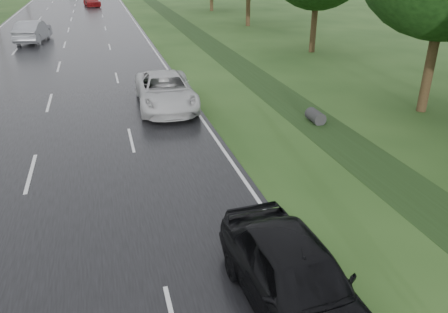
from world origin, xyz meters
TOP-DOWN VIEW (x-y plane):
  - road at (0.00, 45.00)m, footprint 14.00×180.00m
  - edge_stripe_east at (6.75, 45.00)m, footprint 0.12×180.00m
  - edge_stripe_west at (-6.75, 45.00)m, footprint 0.12×180.00m
  - center_line at (0.00, 45.00)m, footprint 0.12×180.00m
  - drainage_ditch at (11.50, 18.71)m, footprint 2.20×120.00m
  - white_pickup at (5.50, 13.79)m, footprint 2.81×5.75m
  - dark_sedan at (5.94, -0.14)m, footprint 2.20×4.93m
  - silver_sedan at (-2.50, 34.08)m, footprint 2.66×5.49m
  - far_car_red at (2.42, 61.86)m, footprint 2.61×4.92m

SIDE VIEW (x-z plane):
  - road at x=0.00m, z-range 0.00..0.04m
  - drainage_ditch at x=11.50m, z-range -0.24..0.32m
  - edge_stripe_east at x=6.75m, z-range 0.04..0.05m
  - edge_stripe_west at x=-6.75m, z-range 0.04..0.05m
  - center_line at x=0.00m, z-range 0.04..0.05m
  - far_car_red at x=2.42m, z-range 0.04..1.40m
  - white_pickup at x=5.50m, z-range 0.04..1.61m
  - dark_sedan at x=5.94m, z-range 0.04..1.69m
  - silver_sedan at x=-2.50m, z-range 0.04..1.77m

